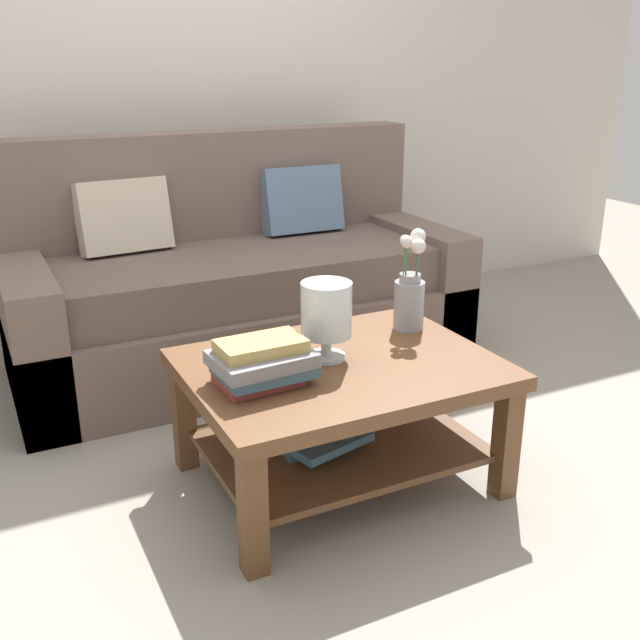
% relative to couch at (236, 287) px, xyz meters
% --- Properties ---
extents(ground_plane, '(10.00, 10.00, 0.00)m').
position_rel_couch_xyz_m(ground_plane, '(-0.10, -0.92, -0.36)').
color(ground_plane, gray).
extents(back_wall, '(6.40, 0.12, 2.70)m').
position_rel_couch_xyz_m(back_wall, '(-0.10, 0.73, 0.99)').
color(back_wall, beige).
rests_on(back_wall, ground).
extents(couch, '(2.06, 0.90, 1.06)m').
position_rel_couch_xyz_m(couch, '(0.00, 0.00, 0.00)').
color(couch, brown).
rests_on(couch, ground).
extents(coffee_table, '(1.01, 0.76, 0.44)m').
position_rel_couch_xyz_m(coffee_table, '(-0.07, -1.18, -0.04)').
color(coffee_table, brown).
rests_on(coffee_table, ground).
extents(book_stack_main, '(0.31, 0.24, 0.14)m').
position_rel_couch_xyz_m(book_stack_main, '(-0.36, -1.22, 0.15)').
color(book_stack_main, '#993833').
rests_on(book_stack_main, coffee_table).
extents(glass_hurricane_vase, '(0.17, 0.17, 0.26)m').
position_rel_couch_xyz_m(glass_hurricane_vase, '(-0.10, -1.13, 0.24)').
color(glass_hurricane_vase, silver).
rests_on(glass_hurricane_vase, coffee_table).
extents(flower_pitcher, '(0.12, 0.12, 0.37)m').
position_rel_couch_xyz_m(flower_pitcher, '(0.31, -1.01, 0.22)').
color(flower_pitcher, gray).
rests_on(flower_pitcher, coffee_table).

